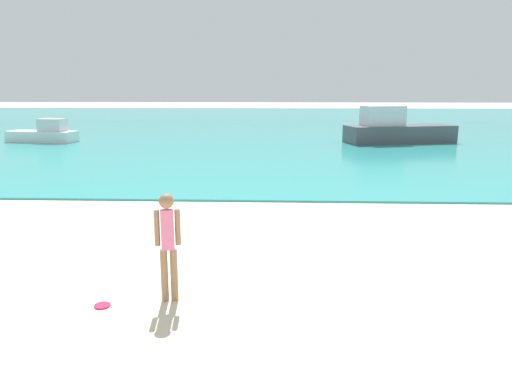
# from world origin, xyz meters

# --- Properties ---
(water) EXTENTS (160.00, 60.00, 0.06)m
(water) POSITION_xyz_m (0.00, 41.67, 0.03)
(water) COLOR teal
(water) RESTS_ON ground
(person_standing) EXTENTS (0.37, 0.22, 1.63)m
(person_standing) POSITION_xyz_m (-1.68, 5.34, 0.93)
(person_standing) COLOR #936B4C
(person_standing) RESTS_ON ground
(frisbee) EXTENTS (0.23, 0.23, 0.03)m
(frisbee) POSITION_xyz_m (-2.62, 5.09, 0.01)
(frisbee) COLOR #E51E4C
(frisbee) RESTS_ON ground
(boat_near) EXTENTS (4.04, 1.83, 1.33)m
(boat_near) POSITION_xyz_m (-13.23, 25.59, 0.52)
(boat_near) COLOR white
(boat_near) RESTS_ON water
(boat_far) EXTENTS (6.32, 3.36, 2.05)m
(boat_far) POSITION_xyz_m (6.59, 26.07, 0.77)
(boat_far) COLOR #4C4C51
(boat_far) RESTS_ON water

